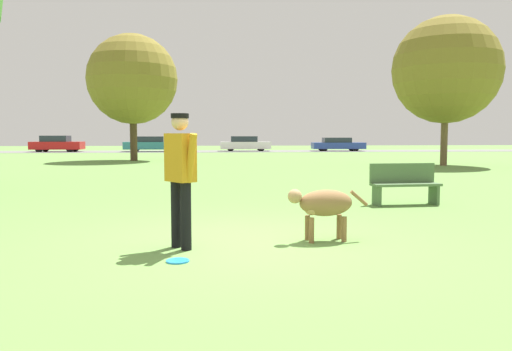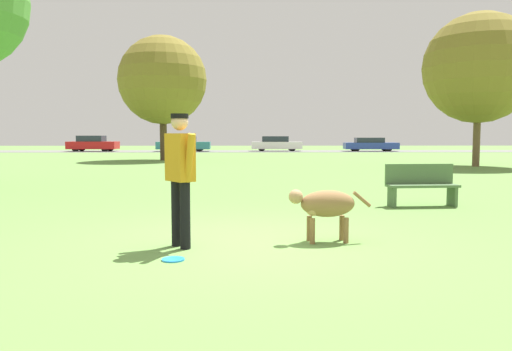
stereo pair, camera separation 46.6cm
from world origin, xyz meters
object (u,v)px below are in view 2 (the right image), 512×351
Objects in this scene: tree_far_right at (479,68)px; parked_car_white at (276,144)px; parked_car_teal at (183,144)px; dog at (325,205)px; tree_far_left at (163,80)px; parked_car_blue at (370,144)px; person at (180,169)px; frisbee at (173,259)px; parked_car_red at (93,144)px; park_bench at (421,184)px.

parked_car_white is at bearing 109.91° from tree_far_right.
dog is at bearing -81.20° from parked_car_teal.
parked_car_teal is at bearing 93.06° from tree_far_left.
person is at bearing -104.68° from parked_car_blue.
person reaches higher than parked_car_blue.
tree_far_left is 1.56× the size of parked_car_white.
parked_car_white is (3.40, 37.69, -0.35)m from person.
frisbee is at bearing -123.70° from tree_far_right.
parked_car_white is (-7.80, 21.54, -3.75)m from tree_far_right.
tree_far_right is 1.47× the size of parked_car_blue.
parked_car_teal is (7.86, -0.24, -0.03)m from parked_car_red.
person is 5.65m from park_bench.
tree_far_right reaches higher than dog.
parked_car_white is at bearing -97.58° from dog.
parked_car_red is 24.15m from parked_car_blue.
parked_car_white is 3.12× the size of park_bench.
parked_car_white is at bearing 65.16° from tree_far_left.
tree_far_right is at bearing -88.43° from parked_car_blue.
parked_car_red is 0.94× the size of parked_car_white.
frisbee is at bearing -139.34° from park_bench.
person is 1.50× the size of dog.
dog is 37.44m from parked_car_white.
parked_car_teal is at bearing 101.11° from park_bench.
parked_car_red reaches higher than frisbee.
park_bench is (-6.89, -12.55, -3.95)m from tree_far_right.
parked_car_red is at bearing 161.22° from person.
dog is at bearing -67.79° from parked_car_red.
parked_car_teal is at bearing 97.08° from frisbee.
dog is 22.77m from tree_far_left.
parked_car_red is at bearing 112.67° from park_bench.
parked_car_red is (-12.54, 37.20, -0.32)m from person.
tree_far_left is at bearing -59.49° from parked_car_red.
parked_car_teal is 3.24× the size of park_bench.
parked_car_white is (7.28, 15.73, -3.81)m from tree_far_left.
dog reaches higher than frisbee.
tree_far_left is at bearing 99.71° from frisbee.
parked_car_white is (15.94, 0.49, -0.03)m from parked_car_red.
parked_car_blue is at bearing 0.82° from parked_car_red.
person reaches higher than park_bench.
parked_car_white is at bearing 3.83° from parked_car_teal.
dog is 39.63m from parked_car_red.
person is 0.36× the size of parked_car_blue.
park_bench is at bearing -131.60° from dog.
parked_car_white is at bearing 2.64° from parked_car_red.
tree_far_right is (11.21, 16.81, 4.39)m from frisbee.
tree_far_right is 4.82× the size of park_bench.
park_bench reaches higher than frisbee.
parked_car_blue is at bearing 73.77° from park_bench.
dog is at bearing -75.17° from tree_far_left.
tree_far_left reaches higher than person.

